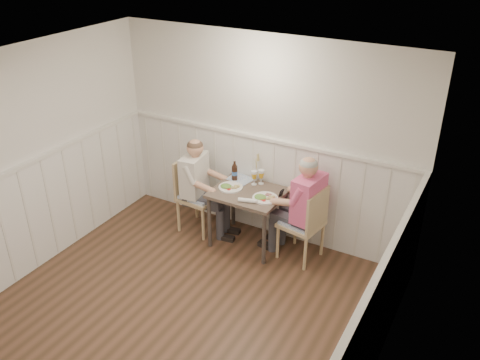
{
  "coord_description": "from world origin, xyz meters",
  "views": [
    {
      "loc": [
        2.55,
        -2.99,
        3.74
      ],
      "look_at": [
        -0.01,
        1.64,
        1.0
      ],
      "focal_mm": 38.0,
      "sensor_mm": 36.0,
      "label": 1
    }
  ],
  "objects_px": {
    "dining_table": "(248,199)",
    "man_in_pink": "(304,217)",
    "beer_bottle": "(235,172)",
    "diner_cream": "(198,193)",
    "chair_right": "(306,222)",
    "chair_left": "(195,192)",
    "grass_vase": "(256,168)"
  },
  "relations": [
    {
      "from": "chair_left",
      "to": "grass_vase",
      "type": "height_order",
      "value": "grass_vase"
    },
    {
      "from": "chair_right",
      "to": "beer_bottle",
      "type": "relative_size",
      "value": 3.68
    },
    {
      "from": "man_in_pink",
      "to": "diner_cream",
      "type": "bearing_deg",
      "value": -176.87
    },
    {
      "from": "chair_right",
      "to": "diner_cream",
      "type": "distance_m",
      "value": 1.48
    },
    {
      "from": "man_in_pink",
      "to": "grass_vase",
      "type": "relative_size",
      "value": 3.44
    },
    {
      "from": "man_in_pink",
      "to": "beer_bottle",
      "type": "height_order",
      "value": "man_in_pink"
    },
    {
      "from": "chair_left",
      "to": "beer_bottle",
      "type": "height_order",
      "value": "beer_bottle"
    },
    {
      "from": "man_in_pink",
      "to": "grass_vase",
      "type": "xyz_separation_m",
      "value": [
        -0.79,
        0.27,
        0.35
      ]
    },
    {
      "from": "chair_left",
      "to": "grass_vase",
      "type": "relative_size",
      "value": 2.47
    },
    {
      "from": "chair_right",
      "to": "chair_left",
      "type": "bearing_deg",
      "value": -178.32
    },
    {
      "from": "chair_right",
      "to": "grass_vase",
      "type": "distance_m",
      "value": 0.95
    },
    {
      "from": "chair_right",
      "to": "man_in_pink",
      "type": "distance_m",
      "value": 0.06
    },
    {
      "from": "chair_right",
      "to": "beer_bottle",
      "type": "height_order",
      "value": "beer_bottle"
    },
    {
      "from": "dining_table",
      "to": "chair_left",
      "type": "xyz_separation_m",
      "value": [
        -0.78,
        -0.01,
        -0.11
      ]
    },
    {
      "from": "dining_table",
      "to": "beer_bottle",
      "type": "height_order",
      "value": "beer_bottle"
    },
    {
      "from": "beer_bottle",
      "to": "dining_table",
      "type": "bearing_deg",
      "value": -32.79
    },
    {
      "from": "chair_right",
      "to": "man_in_pink",
      "type": "bearing_deg",
      "value": 172.68
    },
    {
      "from": "beer_bottle",
      "to": "diner_cream",
      "type": "bearing_deg",
      "value": -151.79
    },
    {
      "from": "chair_right",
      "to": "chair_left",
      "type": "relative_size",
      "value": 0.98
    },
    {
      "from": "dining_table",
      "to": "chair_right",
      "type": "xyz_separation_m",
      "value": [
        0.76,
        0.04,
        -0.12
      ]
    },
    {
      "from": "dining_table",
      "to": "diner_cream",
      "type": "bearing_deg",
      "value": -177.01
    },
    {
      "from": "grass_vase",
      "to": "beer_bottle",
      "type": "bearing_deg",
      "value": -153.32
    },
    {
      "from": "chair_left",
      "to": "diner_cream",
      "type": "bearing_deg",
      "value": -25.51
    },
    {
      "from": "chair_left",
      "to": "diner_cream",
      "type": "height_order",
      "value": "diner_cream"
    },
    {
      "from": "dining_table",
      "to": "grass_vase",
      "type": "relative_size",
      "value": 2.15
    },
    {
      "from": "dining_table",
      "to": "man_in_pink",
      "type": "bearing_deg",
      "value": 3.27
    },
    {
      "from": "beer_bottle",
      "to": "chair_right",
      "type": "bearing_deg",
      "value": -8.11
    },
    {
      "from": "chair_left",
      "to": "chair_right",
      "type": "bearing_deg",
      "value": 1.68
    },
    {
      "from": "dining_table",
      "to": "diner_cream",
      "type": "distance_m",
      "value": 0.72
    },
    {
      "from": "chair_right",
      "to": "beer_bottle",
      "type": "xyz_separation_m",
      "value": [
        -1.06,
        0.15,
        0.34
      ]
    },
    {
      "from": "man_in_pink",
      "to": "dining_table",
      "type": "bearing_deg",
      "value": -176.73
    },
    {
      "from": "dining_table",
      "to": "diner_cream",
      "type": "relative_size",
      "value": 0.65
    }
  ]
}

